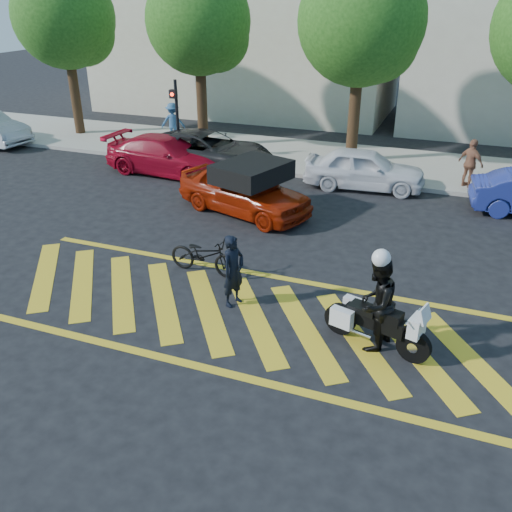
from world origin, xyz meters
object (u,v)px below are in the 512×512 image
(bicycle, at_px, (204,255))
(officer_moto, at_px, (376,303))
(red_convertible, at_px, (244,190))
(police_motorcycle, at_px, (375,323))
(parked_left, at_px, (167,155))
(parked_mid_right, at_px, (364,169))
(officer_bike, at_px, (233,271))
(parked_mid_left, at_px, (206,151))

(bicycle, distance_m, officer_moto, 4.68)
(red_convertible, bearing_deg, police_motorcycle, -120.33)
(bicycle, distance_m, parked_left, 8.32)
(bicycle, xyz_separation_m, parked_left, (-4.81, 6.79, 0.21))
(parked_left, bearing_deg, officer_moto, -129.65)
(parked_mid_right, bearing_deg, parked_left, 92.06)
(police_motorcycle, distance_m, red_convertible, 7.54)
(officer_bike, bearing_deg, parked_mid_left, 47.50)
(officer_bike, height_order, parked_left, officer_bike)
(officer_bike, relative_size, bicycle, 0.89)
(police_motorcycle, distance_m, parked_left, 12.44)
(officer_moto, relative_size, parked_mid_right, 0.47)
(police_motorcycle, bearing_deg, bicycle, 176.60)
(parked_left, distance_m, parked_mid_left, 1.49)
(red_convertible, bearing_deg, parked_mid_left, 58.27)
(parked_mid_left, bearing_deg, bicycle, -153.78)
(bicycle, bearing_deg, officer_bike, -128.00)
(officer_bike, bearing_deg, bicycle, 67.14)
(officer_bike, xyz_separation_m, parked_left, (-6.05, 7.88, -0.13))
(red_convertible, relative_size, parked_left, 0.92)
(police_motorcycle, bearing_deg, parked_mid_left, 147.27)
(red_convertible, distance_m, parked_mid_left, 4.75)
(officer_moto, relative_size, red_convertible, 0.44)
(bicycle, height_order, officer_moto, officer_moto)
(parked_left, bearing_deg, officer_bike, -139.75)
(police_motorcycle, height_order, parked_left, parked_left)
(red_convertible, bearing_deg, parked_left, 75.50)
(officer_bike, bearing_deg, police_motorcycle, -80.40)
(red_convertible, distance_m, parked_left, 5.02)
(officer_bike, relative_size, red_convertible, 0.37)
(parked_mid_left, bearing_deg, parked_mid_right, -89.07)
(officer_moto, distance_m, red_convertible, 7.54)
(police_motorcycle, bearing_deg, officer_bike, -172.46)
(bicycle, distance_m, parked_mid_right, 8.08)
(bicycle, height_order, parked_mid_right, parked_mid_right)
(parked_left, xyz_separation_m, parked_mid_left, (1.17, 0.92, 0.04))
(parked_left, distance_m, parked_mid_right, 7.30)
(officer_bike, distance_m, parked_mid_left, 10.06)
(officer_moto, bearing_deg, parked_left, -115.96)
(officer_bike, xyz_separation_m, parked_mid_right, (1.19, 8.80, -0.12))
(bicycle, xyz_separation_m, parked_mid_right, (2.43, 7.71, 0.22))
(officer_moto, xyz_separation_m, parked_mid_left, (-8.02, 9.30, -0.23))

